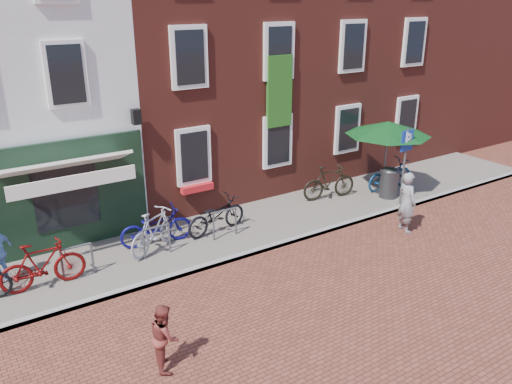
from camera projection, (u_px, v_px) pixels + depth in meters
ground at (232, 262)px, 13.25m from camera, size 80.00×80.00×0.00m
sidewalk at (235, 231)px, 14.92m from camera, size 24.00×3.00×0.10m
building_brick_mid at (176, 38)px, 17.99m from camera, size 6.00×8.00×10.00m
building_brick_right at (311, 32)px, 21.06m from camera, size 6.00×8.00×10.00m
filler_right at (418, 38)px, 24.57m from camera, size 7.00×8.00×9.00m
litter_bin at (389, 181)px, 17.09m from camera, size 0.60×0.60×1.10m
parking_sign at (405, 154)px, 16.12m from camera, size 0.50×0.08×2.47m
parasol at (388, 126)px, 16.87m from camera, size 2.78×2.78×2.56m
woman at (407, 202)px, 14.73m from camera, size 0.51×0.70×1.77m
boy at (165, 337)px, 9.32m from camera, size 0.64×0.74×1.29m
bicycle_1 at (43, 265)px, 11.75m from camera, size 1.91×0.61×1.13m
bicycle_2 at (156, 226)px, 13.84m from camera, size 2.02×0.94×1.02m
bicycle_3 at (155, 230)px, 13.48m from camera, size 1.91×1.37×1.13m
bicycle_4 at (216, 215)px, 14.55m from camera, size 2.02×0.97×1.02m
bicycle_5 at (329, 182)px, 16.96m from camera, size 1.95×0.87×1.13m
bicycle_6 at (390, 175)px, 17.85m from camera, size 1.96×0.73×1.02m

